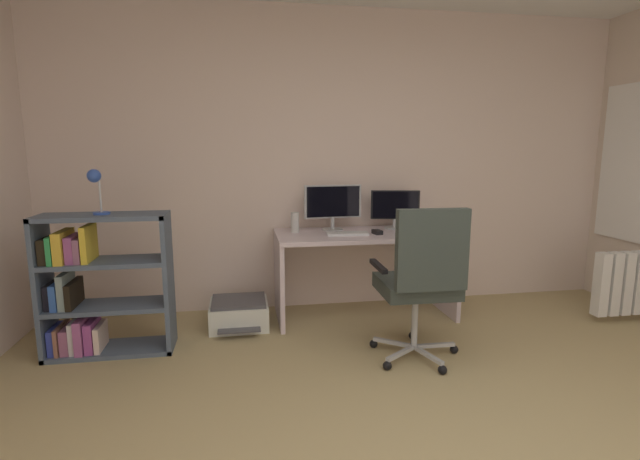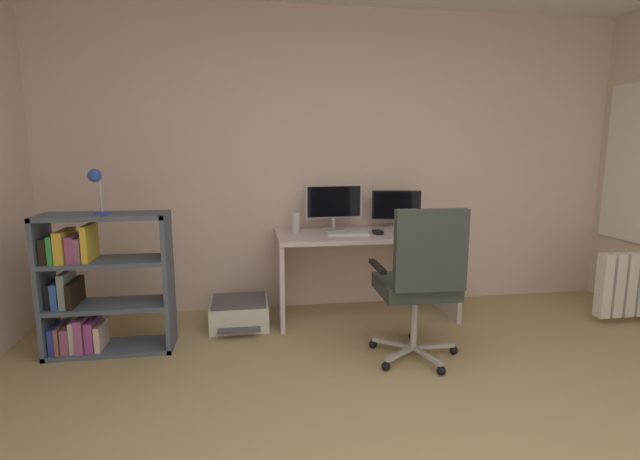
{
  "view_description": "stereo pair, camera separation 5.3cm",
  "coord_description": "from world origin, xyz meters",
  "px_view_note": "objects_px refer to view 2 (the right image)",
  "views": [
    {
      "loc": [
        -0.89,
        -1.4,
        1.44
      ],
      "look_at": [
        -0.3,
        2.1,
        0.82
      ],
      "focal_mm": 26.31,
      "sensor_mm": 36.0,
      "label": 1
    },
    {
      "loc": [
        -0.84,
        -1.41,
        1.44
      ],
      "look_at": [
        -0.3,
        2.1,
        0.82
      ],
      "focal_mm": 26.31,
      "sensor_mm": 36.0,
      "label": 2
    }
  ],
  "objects_px": {
    "printer": "(239,313)",
    "office_chair": "(421,277)",
    "monitor_main": "(334,204)",
    "computer_mouse": "(378,232)",
    "monitor_secondary": "(396,207)",
    "bookshelf": "(94,287)",
    "desktop_speaker": "(296,222)",
    "desk_lamp": "(97,184)",
    "keyboard": "(348,234)",
    "desk": "(365,255)"
  },
  "relations": [
    {
      "from": "desktop_speaker",
      "to": "office_chair",
      "type": "bearing_deg",
      "value": -56.23
    },
    {
      "from": "monitor_main",
      "to": "computer_mouse",
      "type": "xyz_separation_m",
      "value": [
        0.33,
        -0.25,
        -0.22
      ]
    },
    {
      "from": "desktop_speaker",
      "to": "computer_mouse",
      "type": "bearing_deg",
      "value": -16.75
    },
    {
      "from": "desk",
      "to": "computer_mouse",
      "type": "height_order",
      "value": "computer_mouse"
    },
    {
      "from": "monitor_main",
      "to": "computer_mouse",
      "type": "height_order",
      "value": "monitor_main"
    },
    {
      "from": "desktop_speaker",
      "to": "desk_lamp",
      "type": "xyz_separation_m",
      "value": [
        -1.41,
        -0.53,
        0.38
      ]
    },
    {
      "from": "desk_lamp",
      "to": "office_chair",
      "type": "bearing_deg",
      "value": -14.25
    },
    {
      "from": "monitor_main",
      "to": "keyboard",
      "type": "relative_size",
      "value": 1.49
    },
    {
      "from": "desk",
      "to": "printer",
      "type": "relative_size",
      "value": 2.97
    },
    {
      "from": "office_chair",
      "to": "bookshelf",
      "type": "relative_size",
      "value": 1.08
    },
    {
      "from": "bookshelf",
      "to": "printer",
      "type": "relative_size",
      "value": 1.97
    },
    {
      "from": "keyboard",
      "to": "bookshelf",
      "type": "height_order",
      "value": "bookshelf"
    },
    {
      "from": "computer_mouse",
      "to": "desk_lamp",
      "type": "height_order",
      "value": "desk_lamp"
    },
    {
      "from": "monitor_main",
      "to": "desktop_speaker",
      "type": "height_order",
      "value": "monitor_main"
    },
    {
      "from": "office_chair",
      "to": "computer_mouse",
      "type": "bearing_deg",
      "value": 93.26
    },
    {
      "from": "monitor_main",
      "to": "desk_lamp",
      "type": "xyz_separation_m",
      "value": [
        -1.75,
        -0.58,
        0.23
      ]
    },
    {
      "from": "desktop_speaker",
      "to": "desk_lamp",
      "type": "height_order",
      "value": "desk_lamp"
    },
    {
      "from": "desktop_speaker",
      "to": "office_chair",
      "type": "relative_size",
      "value": 0.16
    },
    {
      "from": "office_chair",
      "to": "bookshelf",
      "type": "bearing_deg",
      "value": 166.22
    },
    {
      "from": "computer_mouse",
      "to": "bookshelf",
      "type": "distance_m",
      "value": 2.2
    },
    {
      "from": "monitor_main",
      "to": "bookshelf",
      "type": "xyz_separation_m",
      "value": [
        -1.82,
        -0.58,
        -0.5
      ]
    },
    {
      "from": "keyboard",
      "to": "computer_mouse",
      "type": "xyz_separation_m",
      "value": [
        0.25,
        -0.01,
        0.01
      ]
    },
    {
      "from": "monitor_secondary",
      "to": "printer",
      "type": "height_order",
      "value": "monitor_secondary"
    },
    {
      "from": "desk",
      "to": "bookshelf",
      "type": "xyz_separation_m",
      "value": [
        -2.07,
        -0.42,
        -0.07
      ]
    },
    {
      "from": "desk",
      "to": "keyboard",
      "type": "height_order",
      "value": "keyboard"
    },
    {
      "from": "monitor_secondary",
      "to": "printer",
      "type": "relative_size",
      "value": 0.84
    },
    {
      "from": "desk_lamp",
      "to": "computer_mouse",
      "type": "bearing_deg",
      "value": 9.02
    },
    {
      "from": "desk",
      "to": "monitor_main",
      "type": "bearing_deg",
      "value": 147.53
    },
    {
      "from": "computer_mouse",
      "to": "desktop_speaker",
      "type": "bearing_deg",
      "value": 153.0
    },
    {
      "from": "monitor_secondary",
      "to": "desk_lamp",
      "type": "xyz_separation_m",
      "value": [
        -2.31,
        -0.58,
        0.27
      ]
    },
    {
      "from": "keyboard",
      "to": "printer",
      "type": "bearing_deg",
      "value": -176.71
    },
    {
      "from": "monitor_secondary",
      "to": "desktop_speaker",
      "type": "relative_size",
      "value": 2.5
    },
    {
      "from": "monitor_main",
      "to": "bookshelf",
      "type": "distance_m",
      "value": 1.98
    },
    {
      "from": "desk",
      "to": "monitor_secondary",
      "type": "xyz_separation_m",
      "value": [
        0.32,
        0.16,
        0.39
      ]
    },
    {
      "from": "computer_mouse",
      "to": "bookshelf",
      "type": "xyz_separation_m",
      "value": [
        -2.15,
        -0.33,
        -0.28
      ]
    },
    {
      "from": "computer_mouse",
      "to": "printer",
      "type": "bearing_deg",
      "value": 169.31
    },
    {
      "from": "monitor_main",
      "to": "office_chair",
      "type": "relative_size",
      "value": 0.47
    },
    {
      "from": "desk",
      "to": "monitor_main",
      "type": "height_order",
      "value": "monitor_main"
    },
    {
      "from": "monitor_secondary",
      "to": "keyboard",
      "type": "distance_m",
      "value": 0.57
    },
    {
      "from": "office_chair",
      "to": "bookshelf",
      "type": "height_order",
      "value": "office_chair"
    },
    {
      "from": "desk",
      "to": "desk_lamp",
      "type": "xyz_separation_m",
      "value": [
        -1.99,
        -0.42,
        0.66
      ]
    },
    {
      "from": "monitor_secondary",
      "to": "printer",
      "type": "bearing_deg",
      "value": -170.22
    },
    {
      "from": "keyboard",
      "to": "computer_mouse",
      "type": "bearing_deg",
      "value": 1.24
    },
    {
      "from": "printer",
      "to": "office_chair",
      "type": "bearing_deg",
      "value": -36.12
    },
    {
      "from": "monitor_secondary",
      "to": "bookshelf",
      "type": "xyz_separation_m",
      "value": [
        -2.39,
        -0.58,
        -0.46
      ]
    },
    {
      "from": "monitor_main",
      "to": "office_chair",
      "type": "distance_m",
      "value": 1.24
    },
    {
      "from": "bookshelf",
      "to": "monitor_secondary",
      "type": "bearing_deg",
      "value": 13.61
    },
    {
      "from": "monitor_main",
      "to": "desktop_speaker",
      "type": "xyz_separation_m",
      "value": [
        -0.34,
        -0.05,
        -0.15
      ]
    },
    {
      "from": "office_chair",
      "to": "desk",
      "type": "bearing_deg",
      "value": 97.91
    },
    {
      "from": "monitor_main",
      "to": "printer",
      "type": "bearing_deg",
      "value": -163.84
    }
  ]
}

